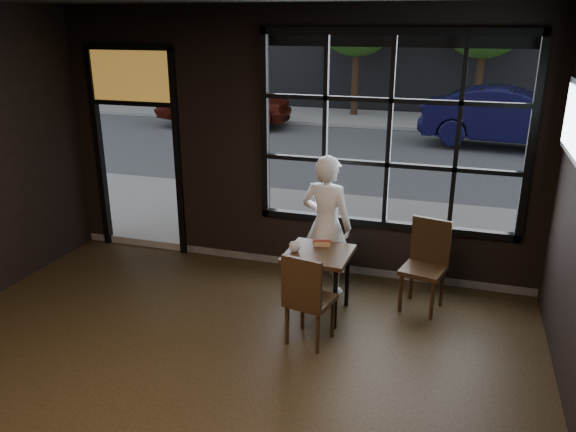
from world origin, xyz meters
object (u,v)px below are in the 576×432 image
(cafe_table, at_px, (318,283))
(chair_near, at_px, (310,297))
(navy_car, at_px, (511,117))
(man, at_px, (326,225))

(cafe_table, height_order, chair_near, chair_near)
(chair_near, relative_size, navy_car, 0.23)
(cafe_table, bearing_deg, chair_near, -81.29)
(navy_car, bearing_deg, cafe_table, 171.10)
(man, relative_size, navy_car, 0.39)
(cafe_table, xyz_separation_m, man, (-0.05, 0.53, 0.46))
(cafe_table, bearing_deg, navy_car, 77.64)
(cafe_table, distance_m, chair_near, 0.58)
(cafe_table, height_order, navy_car, navy_car)
(navy_car, bearing_deg, man, 169.98)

